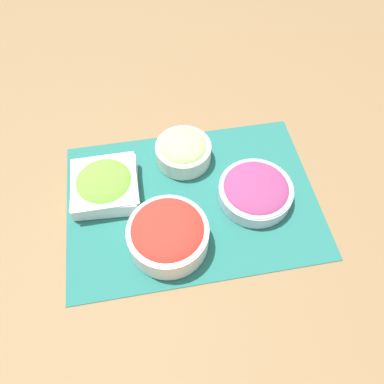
{
  "coord_description": "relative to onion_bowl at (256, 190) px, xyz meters",
  "views": [
    {
      "loc": [
        0.08,
        0.46,
        0.75
      ],
      "look_at": [
        0.0,
        0.0,
        0.03
      ],
      "focal_mm": 35.0,
      "sensor_mm": 36.0,
      "label": 1
    }
  ],
  "objects": [
    {
      "name": "ground_plane",
      "position": [
        0.15,
        -0.02,
        -0.03
      ],
      "size": [
        3.0,
        3.0,
        0.0
      ],
      "primitive_type": "plane",
      "color": "olive"
    },
    {
      "name": "placemat",
      "position": [
        0.15,
        -0.02,
        -0.03
      ],
      "size": [
        0.58,
        0.41,
        0.0
      ],
      "color": "#236B60",
      "rests_on": "ground_plane"
    },
    {
      "name": "onion_bowl",
      "position": [
        0.0,
        0.0,
        0.0
      ],
      "size": [
        0.17,
        0.17,
        0.05
      ],
      "color": "silver",
      "rests_on": "placemat"
    },
    {
      "name": "lettuce_bowl",
      "position": [
        0.34,
        -0.07,
        0.0
      ],
      "size": [
        0.16,
        0.16,
        0.06
      ],
      "color": "white",
      "rests_on": "placemat"
    },
    {
      "name": "tomato_bowl",
      "position": [
        0.21,
        0.08,
        0.01
      ],
      "size": [
        0.17,
        0.17,
        0.08
      ],
      "color": "white",
      "rests_on": "placemat"
    },
    {
      "name": "cucumber_bowl",
      "position": [
        0.15,
        -0.14,
        0.01
      ],
      "size": [
        0.14,
        0.14,
        0.07
      ],
      "color": "silver",
      "rests_on": "placemat"
    }
  ]
}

